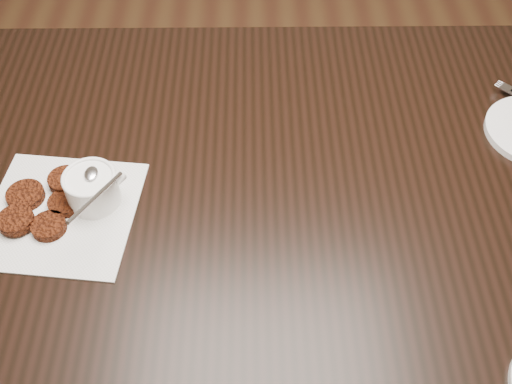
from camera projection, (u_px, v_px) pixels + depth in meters
floor at (263, 366)px, 1.69m from camera, size 4.00×4.00×0.00m
table at (255, 287)px, 1.43m from camera, size 1.53×0.98×0.75m
napkin at (61, 213)px, 1.09m from camera, size 0.29×0.29×0.00m
sauce_ramekin at (88, 176)px, 1.06m from camera, size 0.16×0.16×0.13m
patty_cluster at (45, 205)px, 1.08m from camera, size 0.26×0.26×0.02m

